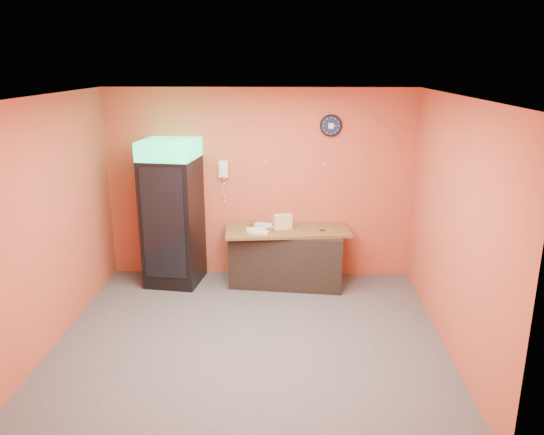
{
  "coord_description": "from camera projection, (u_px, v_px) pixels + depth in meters",
  "views": [
    {
      "loc": [
        0.46,
        -5.6,
        3.15
      ],
      "look_at": [
        0.23,
        0.6,
        1.31
      ],
      "focal_mm": 35.0,
      "sensor_mm": 36.0,
      "label": 1
    }
  ],
  "objects": [
    {
      "name": "sub_roll_stack",
      "position": [
        283.0,
        222.0,
        7.55
      ],
      "size": [
        0.27,
        0.16,
        0.22
      ],
      "rotation": [
        0.0,
        0.0,
        0.3
      ],
      "color": "beige",
      "rests_on": "butcher_paper"
    },
    {
      "name": "wrapped_sandwich_left",
      "position": [
        256.0,
        230.0,
        7.48
      ],
      "size": [
        0.3,
        0.16,
        0.04
      ],
      "primitive_type": "cube",
      "rotation": [
        0.0,
        0.0,
        0.19
      ],
      "color": "silver",
      "rests_on": "butcher_paper"
    },
    {
      "name": "ceiling",
      "position": [
        247.0,
        96.0,
        5.48
      ],
      "size": [
        4.5,
        4.0,
        0.02
      ],
      "primitive_type": "cube",
      "color": "white",
      "rests_on": "back_wall"
    },
    {
      "name": "left_wall",
      "position": [
        50.0,
        223.0,
        5.96
      ],
      "size": [
        0.02,
        4.0,
        2.8
      ],
      "primitive_type": "cube",
      "color": "#C95438",
      "rests_on": "floor"
    },
    {
      "name": "beverage_cooler",
      "position": [
        172.0,
        216.0,
        7.57
      ],
      "size": [
        0.83,
        0.83,
        2.11
      ],
      "rotation": [
        0.0,
        0.0,
        -0.13
      ],
      "color": "black",
      "rests_on": "floor"
    },
    {
      "name": "wrapped_sandwich_mid",
      "position": [
        259.0,
        232.0,
        7.36
      ],
      "size": [
        0.27,
        0.15,
        0.04
      ],
      "primitive_type": "cube",
      "rotation": [
        0.0,
        0.0,
        -0.21
      ],
      "color": "silver",
      "rests_on": "butcher_paper"
    },
    {
      "name": "wall_clock",
      "position": [
        331.0,
        126.0,
        7.49
      ],
      "size": [
        0.31,
        0.06,
        0.31
      ],
      "color": "black",
      "rests_on": "back_wall"
    },
    {
      "name": "right_wall",
      "position": [
        454.0,
        227.0,
        5.8
      ],
      "size": [
        0.02,
        4.0,
        2.8
      ],
      "primitive_type": "cube",
      "color": "#C95438",
      "rests_on": "floor"
    },
    {
      "name": "wrapped_sandwich_right",
      "position": [
        264.0,
        225.0,
        7.71
      ],
      "size": [
        0.28,
        0.15,
        0.04
      ],
      "primitive_type": "cube",
      "rotation": [
        0.0,
        0.0,
        -0.18
      ],
      "color": "silver",
      "rests_on": "butcher_paper"
    },
    {
      "name": "butcher_paper",
      "position": [
        287.0,
        230.0,
        7.61
      ],
      "size": [
        1.83,
        0.94,
        0.04
      ],
      "primitive_type": "cube",
      "rotation": [
        0.0,
        0.0,
        0.1
      ],
      "color": "brown",
      "rests_on": "prep_counter"
    },
    {
      "name": "prep_counter",
      "position": [
        287.0,
        257.0,
        7.73
      ],
      "size": [
        1.66,
        0.86,
        0.8
      ],
      "primitive_type": "cube",
      "rotation": [
        0.0,
        0.0,
        -0.09
      ],
      "color": "black",
      "rests_on": "floor"
    },
    {
      "name": "floor",
      "position": [
        250.0,
        338.0,
        6.28
      ],
      "size": [
        4.5,
        4.5,
        0.0
      ],
      "primitive_type": "plane",
      "color": "#47474C",
      "rests_on": "ground"
    },
    {
      "name": "back_wall",
      "position": [
        260.0,
        185.0,
        7.8
      ],
      "size": [
        4.5,
        0.02,
        2.8
      ],
      "primitive_type": "cube",
      "color": "#C95438",
      "rests_on": "floor"
    },
    {
      "name": "wall_phone",
      "position": [
        223.0,
        169.0,
        7.7
      ],
      "size": [
        0.13,
        0.11,
        0.24
      ],
      "color": "white",
      "rests_on": "back_wall"
    },
    {
      "name": "kitchen_tool",
      "position": [
        277.0,
        226.0,
        7.62
      ],
      "size": [
        0.06,
        0.06,
        0.06
      ],
      "primitive_type": "cylinder",
      "color": "silver",
      "rests_on": "butcher_paper"
    }
  ]
}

